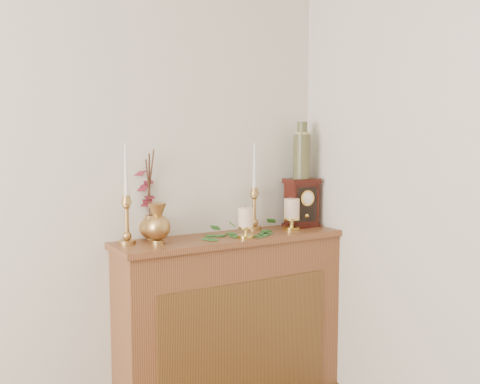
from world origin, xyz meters
TOP-DOWN VIEW (x-y plane):
  - console_shelf at (1.40, 2.10)m, footprint 1.24×0.34m
  - candlestick_left at (0.86, 2.15)m, footprint 0.08×0.08m
  - candlestick_center at (1.60, 2.19)m, footprint 0.08×0.08m
  - bud_vase at (0.98, 2.07)m, footprint 0.12×0.12m
  - ginger_jar at (0.99, 2.24)m, footprint 0.18×0.20m
  - pillar_candle_left at (1.43, 2.00)m, footprint 0.08×0.08m
  - pillar_candle_right at (1.77, 2.09)m, footprint 0.09×0.09m
  - ivy_garland at (1.40, 2.07)m, footprint 0.42×0.19m
  - mantel_clock at (1.88, 2.14)m, footprint 0.19×0.14m
  - ceramic_vase at (1.88, 2.15)m, footprint 0.10×0.10m

SIDE VIEW (x-z plane):
  - console_shelf at x=1.40m, z-range -0.03..0.90m
  - ivy_garland at x=1.40m, z-range 0.90..0.99m
  - pillar_candle_left at x=1.43m, z-range 0.93..1.10m
  - pillar_candle_right at x=1.77m, z-range 0.93..1.12m
  - bud_vase at x=0.98m, z-range 0.93..1.13m
  - mantel_clock at x=1.88m, z-range 0.93..1.20m
  - candlestick_center at x=1.60m, z-range 0.85..1.32m
  - candlestick_left at x=0.86m, z-range 0.85..1.33m
  - ginger_jar at x=0.99m, z-range 0.91..1.35m
  - ceramic_vase at x=1.88m, z-range 1.19..1.50m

